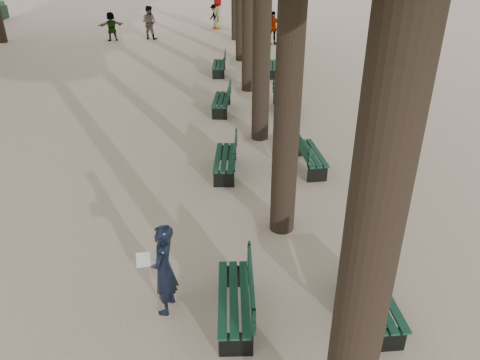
{
  "coord_description": "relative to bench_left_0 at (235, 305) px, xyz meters",
  "views": [
    {
      "loc": [
        0.12,
        -5.37,
        5.66
      ],
      "look_at": [
        0.6,
        3.0,
        1.2
      ],
      "focal_mm": 35.0,
      "sensor_mm": 36.0,
      "label": 1
    }
  ],
  "objects": [
    {
      "name": "ground",
      "position": [
        -0.37,
        -0.39,
        -0.27
      ],
      "size": [
        120.0,
        120.0,
        0.0
      ],
      "primitive_type": "plane",
      "color": "#C7AD97",
      "rests_on": "ground"
    },
    {
      "name": "bench_left_0",
      "position": [
        0.0,
        0.0,
        0.0
      ],
      "size": [
        0.63,
        1.82,
        0.92
      ],
      "color": "black",
      "rests_on": "ground"
    },
    {
      "name": "bench_left_1",
      "position": [
        -0.0,
        5.29,
        0.0
      ],
      "size": [
        0.72,
        1.84,
        0.92
      ],
      "color": "black",
      "rests_on": "ground"
    },
    {
      "name": "bench_left_2",
      "position": [
        -0.0,
        10.06,
        0.0
      ],
      "size": [
        0.77,
        1.85,
        0.92
      ],
      "color": "black",
      "rests_on": "ground"
    },
    {
      "name": "bench_left_3",
      "position": [
        -0.0,
        15.03,
        0.0
      ],
      "size": [
        0.67,
        1.83,
        0.92
      ],
      "color": "black",
      "rests_on": "ground"
    },
    {
      "name": "bench_right_0",
      "position": [
        2.27,
        -0.04,
        0.0
      ],
      "size": [
        0.63,
        1.82,
        0.92
      ],
      "color": "black",
      "rests_on": "ground"
    },
    {
      "name": "bench_right_1",
      "position": [
        2.27,
        5.44,
        0.0
      ],
      "size": [
        0.7,
        1.84,
        0.92
      ],
      "color": "black",
      "rests_on": "ground"
    },
    {
      "name": "bench_right_2",
      "position": [
        2.27,
        10.04,
        0.0
      ],
      "size": [
        0.73,
        1.84,
        0.92
      ],
      "color": "black",
      "rests_on": "ground"
    },
    {
      "name": "bench_right_3",
      "position": [
        2.27,
        14.8,
        0.0
      ],
      "size": [
        0.79,
        1.86,
        0.92
      ],
      "color": "black",
      "rests_on": "ground"
    },
    {
      "name": "man_with_map",
      "position": [
        -1.13,
        0.29,
        0.56
      ],
      "size": [
        0.67,
        0.72,
        1.66
      ],
      "color": "black",
      "rests_on": "ground"
    },
    {
      "name": "pedestrian_b",
      "position": [
        -0.09,
        26.21,
        0.49
      ],
      "size": [
        0.75,
        1.01,
        1.53
      ],
      "primitive_type": "imported",
      "rotation": [
        0.0,
        0.0,
        5.23
      ],
      "color": "#262628",
      "rests_on": "ground"
    },
    {
      "name": "pedestrian_c",
      "position": [
        3.11,
        21.19,
        0.62
      ],
      "size": [
        1.09,
        0.5,
        1.79
      ],
      "primitive_type": "imported",
      "rotation": [
        0.0,
        0.0,
        0.14
      ],
      "color": "#262628",
      "rests_on": "ground"
    },
    {
      "name": "pedestrian_a",
      "position": [
        -3.95,
        23.09,
        0.67
      ],
      "size": [
        0.99,
        0.67,
        1.88
      ],
      "primitive_type": "imported",
      "rotation": [
        0.0,
        0.0,
        2.79
      ],
      "color": "#262628",
      "rests_on": "ground"
    },
    {
      "name": "pedestrian_d",
      "position": [
        0.12,
        26.18,
        0.69
      ],
      "size": [
        0.45,
        0.97,
        1.93
      ],
      "primitive_type": "imported",
      "rotation": [
        0.0,
        0.0,
        4.78
      ],
      "color": "#262628",
      "rests_on": "ground"
    },
    {
      "name": "pedestrian_e",
      "position": [
        -6.1,
        22.74,
        0.54
      ],
      "size": [
        1.5,
        0.91,
        1.62
      ],
      "primitive_type": "imported",
      "rotation": [
        0.0,
        0.0,
        3.56
      ],
      "color": "#262628",
      "rests_on": "ground"
    }
  ]
}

